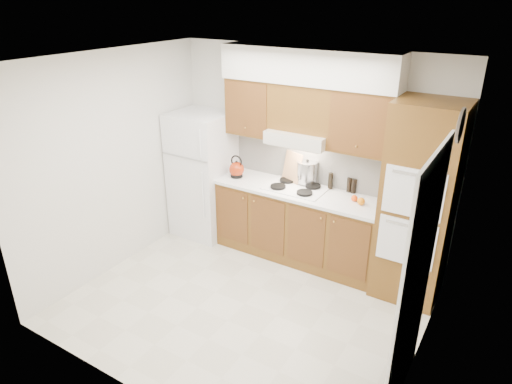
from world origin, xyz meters
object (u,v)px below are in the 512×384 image
fridge (203,175)px  oven_cabinet (418,204)px  kettle (237,169)px  stock_pot (307,172)px

fridge → oven_cabinet: oven_cabinet is taller
fridge → kettle: (0.56, -0.00, 0.19)m
fridge → stock_pot: (1.43, 0.26, 0.24)m
oven_cabinet → stock_pot: oven_cabinet is taller
stock_pot → kettle: bearing=-163.2°
kettle → stock_pot: stock_pot is taller
oven_cabinet → stock_pot: (-1.41, 0.23, 0.00)m
fridge → kettle: size_ratio=8.72×
kettle → fridge: bearing=-173.1°
oven_cabinet → stock_pot: 1.43m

